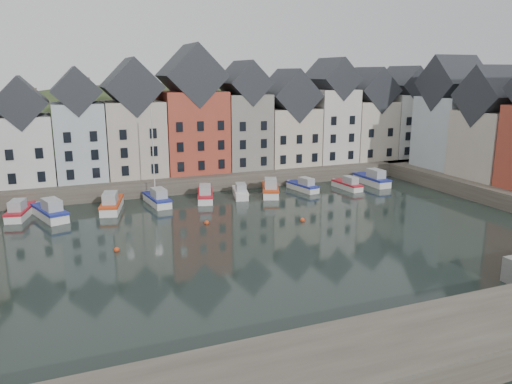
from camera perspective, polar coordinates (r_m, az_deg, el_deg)
ground at (r=48.02m, az=1.69°, el=-5.77°), size 260.00×260.00×0.00m
far_quay at (r=75.26m, az=-7.51°, el=2.00°), size 90.00×16.00×2.00m
hillside at (r=104.79m, az=-10.81°, el=-5.58°), size 153.60×70.40×64.00m
far_terrace at (r=73.07m, az=-4.84°, el=7.97°), size 72.37×8.16×17.78m
right_terrace at (r=73.83m, az=25.67°, el=6.79°), size 8.30×24.25×16.36m
mooring_buoys at (r=51.40m, az=-4.81°, el=-4.33°), size 20.50×5.50×0.50m
boat_a at (r=61.91m, az=-25.35°, el=-2.00°), size 3.26×6.37×2.34m
boat_b at (r=59.97m, az=-22.47°, el=-2.11°), size 4.11×7.10×2.60m
boat_c at (r=61.05m, az=-16.18°, el=-1.35°), size 3.58×6.99×2.57m
boat_d at (r=62.47m, az=-11.22°, el=-0.73°), size 2.60×6.37×11.83m
boat_e at (r=63.68m, az=-5.82°, el=-0.33°), size 3.51×6.40×2.35m
boat_f at (r=65.19m, az=-1.79°, el=-0.02°), size 2.95×5.65×2.08m
boat_g at (r=66.21m, az=1.66°, el=0.32°), size 4.39×6.94×2.55m
boat_h at (r=68.86m, az=5.43°, el=0.67°), size 2.67×5.69×2.10m
boat_i at (r=70.64m, az=10.44°, el=0.82°), size 2.06×5.46×2.06m
boat_j at (r=74.24m, az=13.15°, el=1.42°), size 2.23×6.81×2.60m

